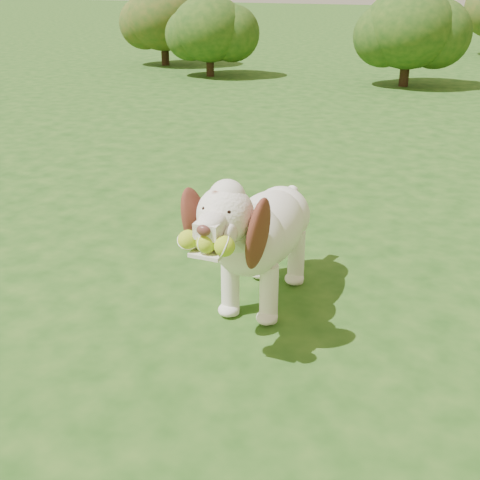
% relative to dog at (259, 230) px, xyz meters
% --- Properties ---
extents(ground, '(80.00, 80.00, 0.00)m').
position_rel_dog_xyz_m(ground, '(0.57, -0.34, -0.46)').
color(ground, '#194413').
rests_on(ground, ground).
extents(dog, '(0.47, 1.33, 0.87)m').
position_rel_dog_xyz_m(dog, '(0.00, 0.00, 0.00)').
color(dog, white).
rests_on(dog, ground).
extents(shrub_a, '(1.37, 1.37, 1.42)m').
position_rel_dog_xyz_m(shrub_a, '(-4.24, 7.44, 0.37)').
color(shrub_a, '#382314').
rests_on(shrub_a, ground).
extents(shrub_e, '(1.55, 1.55, 1.61)m').
position_rel_dog_xyz_m(shrub_e, '(-5.82, 8.42, 0.48)').
color(shrub_e, '#382314').
rests_on(shrub_e, ground).
extents(shrub_b, '(1.52, 1.52, 1.58)m').
position_rel_dog_xyz_m(shrub_b, '(-0.76, 7.86, 0.46)').
color(shrub_b, '#382314').
rests_on(shrub_b, ground).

